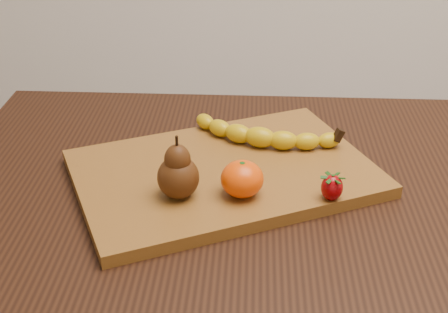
# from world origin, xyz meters

# --- Properties ---
(table) EXTENTS (1.00, 0.70, 0.76)m
(table) POSITION_xyz_m (0.00, 0.00, 0.66)
(table) COLOR black
(table) RESTS_ON ground
(cutting_board) EXTENTS (0.53, 0.46, 0.02)m
(cutting_board) POSITION_xyz_m (-0.05, 0.02, 0.77)
(cutting_board) COLOR brown
(cutting_board) RESTS_ON table
(banana) EXTENTS (0.22, 0.11, 0.03)m
(banana) POSITION_xyz_m (0.00, 0.10, 0.80)
(banana) COLOR #CCAB09
(banana) RESTS_ON cutting_board
(pear) EXTENTS (0.07, 0.07, 0.09)m
(pear) POSITION_xyz_m (-0.11, -0.06, 0.83)
(pear) COLOR #44220A
(pear) RESTS_ON cutting_board
(mandarin) EXTENTS (0.07, 0.07, 0.05)m
(mandarin) POSITION_xyz_m (-0.02, -0.05, 0.81)
(mandarin) COLOR #EF4702
(mandarin) RESTS_ON cutting_board
(strawberry) EXTENTS (0.03, 0.03, 0.04)m
(strawberry) POSITION_xyz_m (0.10, -0.06, 0.80)
(strawberry) COLOR #940408
(strawberry) RESTS_ON cutting_board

